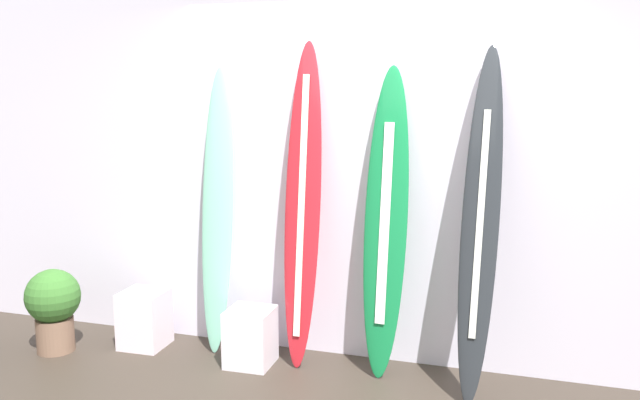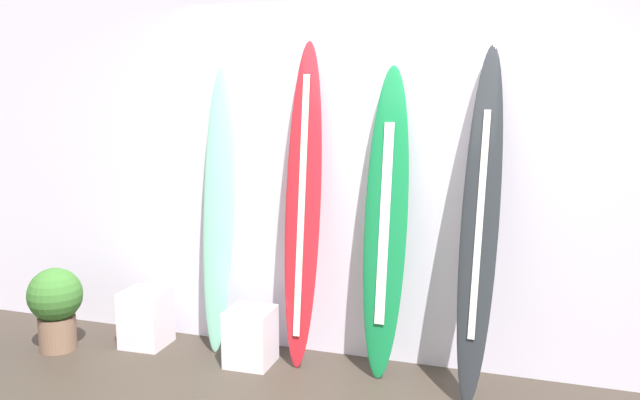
{
  "view_description": "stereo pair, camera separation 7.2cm",
  "coord_description": "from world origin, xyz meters",
  "px_view_note": "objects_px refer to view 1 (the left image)",
  "views": [
    {
      "loc": [
        1.17,
        -3.33,
        1.95
      ],
      "look_at": [
        -0.19,
        0.95,
        1.18
      ],
      "focal_mm": 38.27,
      "sensor_mm": 36.0,
      "label": 1
    },
    {
      "loc": [
        1.24,
        -3.31,
        1.95
      ],
      "look_at": [
        -0.19,
        0.95,
        1.18
      ],
      "focal_mm": 38.27,
      "sensor_mm": 36.0,
      "label": 2
    }
  ],
  "objects_px": {
    "surfboard_emerald": "(386,223)",
    "surfboard_charcoal": "(480,223)",
    "surfboard_seafoam": "(217,212)",
    "surfboard_crimson": "(303,209)",
    "potted_plant": "(53,305)",
    "display_block_center": "(144,319)",
    "display_block_left": "(250,337)"
  },
  "relations": [
    {
      "from": "surfboard_emerald",
      "to": "display_block_left",
      "type": "height_order",
      "value": "surfboard_emerald"
    },
    {
      "from": "surfboard_seafoam",
      "to": "potted_plant",
      "type": "relative_size",
      "value": 3.36
    },
    {
      "from": "display_block_left",
      "to": "potted_plant",
      "type": "relative_size",
      "value": 0.65
    },
    {
      "from": "surfboard_seafoam",
      "to": "surfboard_crimson",
      "type": "relative_size",
      "value": 0.93
    },
    {
      "from": "potted_plant",
      "to": "display_block_center",
      "type": "bearing_deg",
      "value": 25.9
    },
    {
      "from": "surfboard_crimson",
      "to": "surfboard_emerald",
      "type": "bearing_deg",
      "value": 0.45
    },
    {
      "from": "surfboard_seafoam",
      "to": "surfboard_charcoal",
      "type": "bearing_deg",
      "value": -4.75
    },
    {
      "from": "surfboard_emerald",
      "to": "surfboard_seafoam",
      "type": "bearing_deg",
      "value": 178.06
    },
    {
      "from": "surfboard_charcoal",
      "to": "display_block_center",
      "type": "distance_m",
      "value": 2.57
    },
    {
      "from": "surfboard_seafoam",
      "to": "surfboard_charcoal",
      "type": "distance_m",
      "value": 1.87
    },
    {
      "from": "surfboard_seafoam",
      "to": "display_block_center",
      "type": "bearing_deg",
      "value": -165.89
    },
    {
      "from": "surfboard_crimson",
      "to": "display_block_center",
      "type": "xyz_separation_m",
      "value": [
        -1.22,
        -0.09,
        -0.89
      ]
    },
    {
      "from": "display_block_left",
      "to": "potted_plant",
      "type": "distance_m",
      "value": 1.49
    },
    {
      "from": "surfboard_emerald",
      "to": "potted_plant",
      "type": "relative_size",
      "value": 3.36
    },
    {
      "from": "surfboard_crimson",
      "to": "surfboard_emerald",
      "type": "relative_size",
      "value": 1.08
    },
    {
      "from": "display_block_center",
      "to": "potted_plant",
      "type": "relative_size",
      "value": 0.69
    },
    {
      "from": "surfboard_seafoam",
      "to": "surfboard_emerald",
      "type": "relative_size",
      "value": 1.0
    },
    {
      "from": "surfboard_emerald",
      "to": "surfboard_charcoal",
      "type": "relative_size",
      "value": 0.94
    },
    {
      "from": "surfboard_emerald",
      "to": "surfboard_charcoal",
      "type": "distance_m",
      "value": 0.63
    },
    {
      "from": "surfboard_seafoam",
      "to": "surfboard_emerald",
      "type": "xyz_separation_m",
      "value": [
        1.25,
        -0.04,
        0.0
      ]
    },
    {
      "from": "display_block_center",
      "to": "potted_plant",
      "type": "bearing_deg",
      "value": -154.1
    },
    {
      "from": "surfboard_seafoam",
      "to": "surfboard_crimson",
      "type": "bearing_deg",
      "value": -4.01
    },
    {
      "from": "display_block_center",
      "to": "potted_plant",
      "type": "xyz_separation_m",
      "value": [
        -0.58,
        -0.28,
        0.14
      ]
    },
    {
      "from": "display_block_center",
      "to": "potted_plant",
      "type": "distance_m",
      "value": 0.66
    },
    {
      "from": "surfboard_charcoal",
      "to": "potted_plant",
      "type": "distance_m",
      "value": 3.1
    },
    {
      "from": "surfboard_emerald",
      "to": "display_block_center",
      "type": "bearing_deg",
      "value": -176.9
    },
    {
      "from": "surfboard_emerald",
      "to": "potted_plant",
      "type": "distance_m",
      "value": 2.5
    },
    {
      "from": "surfboard_crimson",
      "to": "surfboard_charcoal",
      "type": "distance_m",
      "value": 1.2
    },
    {
      "from": "surfboard_seafoam",
      "to": "surfboard_emerald",
      "type": "bearing_deg",
      "value": -1.94
    },
    {
      "from": "surfboard_emerald",
      "to": "display_block_center",
      "type": "relative_size",
      "value": 4.89
    },
    {
      "from": "surfboard_emerald",
      "to": "surfboard_crimson",
      "type": "bearing_deg",
      "value": -179.55
    },
    {
      "from": "surfboard_emerald",
      "to": "display_block_center",
      "type": "distance_m",
      "value": 1.98
    }
  ]
}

